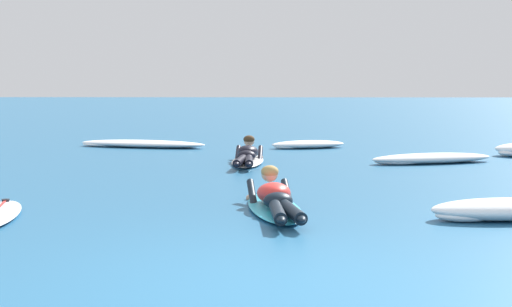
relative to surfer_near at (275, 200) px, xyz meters
The scene contains 7 objects.
ground_plane 6.81m from the surfer_near, 88.91° to the left, with size 120.00×120.00×0.00m, color #235B84.
surfer_near is the anchor object (origin of this frame).
surfer_far 5.14m from the surfer_near, 96.16° to the left, with size 0.63×2.76×0.53m.
whitewater_front 6.03m from the surfer_near, 60.79° to the left, with size 2.53×1.33×0.19m.
whitewater_mid_right 8.37m from the surfer_near, 85.03° to the left, with size 1.85×1.10×0.18m.
whitewater_back 9.00m from the surfer_near, 110.60° to the left, with size 3.19×1.38×0.17m.
whitewater_far_band 2.59m from the surfer_near, ahead, with size 1.74×0.81×0.24m.
Camera 1 is at (-0.09, -5.26, 1.52)m, focal length 50.78 mm.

